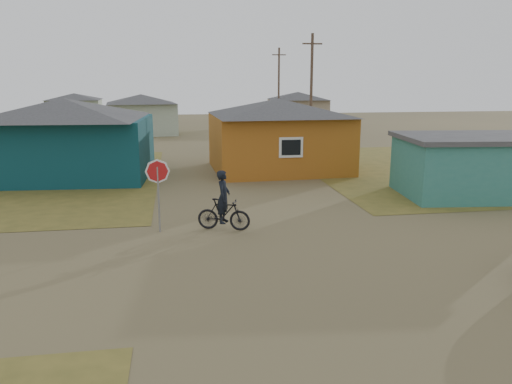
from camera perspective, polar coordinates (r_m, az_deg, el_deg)
ground at (r=13.96m, az=4.16°, el=-7.83°), size 120.00×120.00×0.00m
grass_ne at (r=31.25m, az=24.08°, el=2.63°), size 20.00×18.00×0.00m
house_teal at (r=26.91m, az=-20.90°, el=5.85°), size 8.93×7.08×4.00m
house_yellow at (r=27.43m, az=2.58°, el=6.68°), size 7.72×6.76×3.90m
shed_turquoise at (r=23.24m, az=23.73°, el=2.79°), size 6.71×4.93×2.60m
house_pale_west at (r=46.89m, az=-12.93°, el=8.72°), size 7.04×6.15×3.60m
house_beige_east at (r=54.39m, az=4.77°, el=9.50°), size 6.95×6.05×3.60m
house_pale_north at (r=59.79m, az=-19.99°, el=8.98°), size 6.28×5.81×3.40m
utility_pole_near at (r=36.01m, az=6.33°, el=11.47°), size 1.40×0.20×8.00m
utility_pole_far at (r=51.80m, az=2.62°, el=11.90°), size 1.40×0.20×8.00m
stop_sign at (r=16.31m, az=-11.17°, el=1.50°), size 0.76×0.31×2.42m
cyclist at (r=16.51m, az=-3.72°, el=-1.90°), size 1.85×1.06×2.01m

